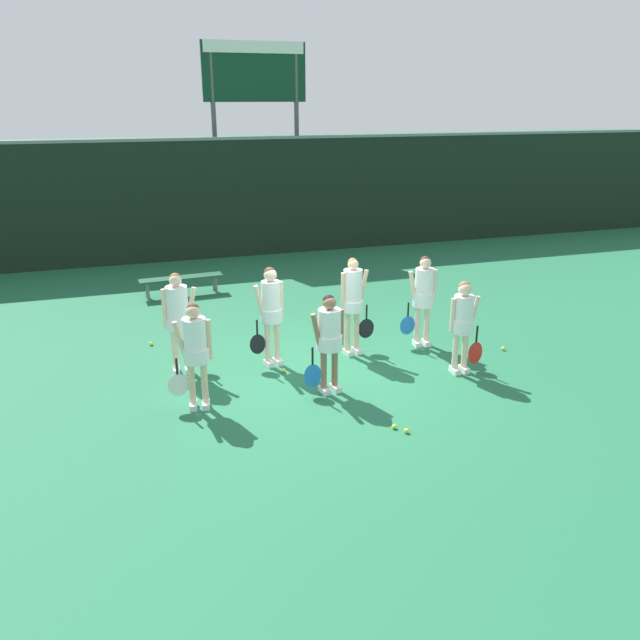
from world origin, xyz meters
name	(u,v)px	position (x,y,z in m)	size (l,w,h in m)	color
ground_plane	(322,373)	(0.00, 0.00, 0.00)	(140.00, 140.00, 0.00)	#216642
fence_windscreen	(230,198)	(0.00, 8.62, 1.71)	(60.00, 0.08, 3.39)	black
scoreboard	(255,92)	(1.08, 9.88, 4.56)	(3.05, 0.15, 5.95)	#515156
bench_courtside	(181,279)	(-1.82, 5.20, 0.39)	(1.95, 0.49, 0.45)	#19472D
player_0	(195,348)	(-2.15, -0.62, 0.97)	(0.68, 0.39, 1.65)	beige
player_1	(329,336)	(-0.12, -0.69, 0.95)	(0.68, 0.41, 1.60)	#8C664C
player_2	(463,319)	(2.24, -0.65, 0.95)	(0.65, 0.38, 1.60)	beige
player_3	(178,314)	(-2.26, 0.77, 1.04)	(0.69, 0.41, 1.74)	beige
player_4	(271,308)	(-0.73, 0.61, 1.05)	(0.63, 0.37, 1.75)	beige
player_5	(353,298)	(0.78, 0.67, 1.06)	(0.67, 0.38, 1.79)	beige
player_6	(423,293)	(2.16, 0.67, 1.02)	(0.68, 0.39, 1.71)	beige
tennis_ball_0	(312,382)	(-0.30, -0.35, 0.03)	(0.07, 0.07, 0.07)	#CCE033
tennis_ball_1	(151,344)	(-2.71, 2.16, 0.03)	(0.07, 0.07, 0.07)	#CCE033
tennis_ball_2	(284,371)	(-0.63, 0.22, 0.03)	(0.07, 0.07, 0.07)	#CCE033
tennis_ball_3	(394,427)	(0.39, -2.11, 0.03)	(0.07, 0.07, 0.07)	#CCE033
tennis_ball_4	(407,431)	(0.51, -2.27, 0.04)	(0.07, 0.07, 0.07)	#CCE033
tennis_ball_5	(503,349)	(3.50, -0.05, 0.04)	(0.07, 0.07, 0.07)	#CCE033
tennis_ball_6	(180,344)	(-2.19, 2.00, 0.03)	(0.07, 0.07, 0.07)	#CCE033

